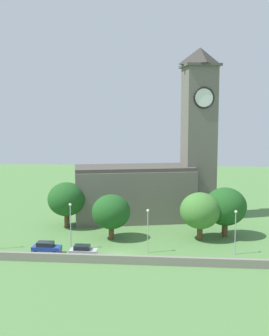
{
  "coord_description": "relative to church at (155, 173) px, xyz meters",
  "views": [
    {
      "loc": [
        8.26,
        -62.54,
        21.13
      ],
      "look_at": [
        1.6,
        9.0,
        12.15
      ],
      "focal_mm": 46.08,
      "sensor_mm": 36.0,
      "label": 1
    }
  ],
  "objects": [
    {
      "name": "tree_riverside_west",
      "position": [
        8.2,
        -14.01,
        -4.36
      ],
      "size": [
        6.81,
        6.81,
        8.09
      ],
      "color": "brown",
      "rests_on": "ground"
    },
    {
      "name": "ground_plane",
      "position": [
        -4.51,
        -8.22,
        -9.35
      ],
      "size": [
        200.0,
        200.0,
        0.0
      ],
      "primitive_type": "plane",
      "color": "#517F42"
    },
    {
      "name": "tree_churchyard",
      "position": [
        -6.79,
        -15.09,
        -4.62
      ],
      "size": [
        6.51,
        6.51,
        7.69
      ],
      "color": "brown",
      "rests_on": "ground"
    },
    {
      "name": "quay_barrier",
      "position": [
        -4.51,
        -27.08,
        -8.74
      ],
      "size": [
        47.44,
        0.7,
        1.23
      ],
      "primitive_type": "cube",
      "color": "gray",
      "rests_on": "ground"
    },
    {
      "name": "streetlamp_east_mid",
      "position": [
        13.06,
        -21.35,
        -4.78
      ],
      "size": [
        0.44,
        0.44,
        6.82
      ],
      "color": "#9EA0A5",
      "rests_on": "ground"
    },
    {
      "name": "tree_riverside_east",
      "position": [
        -16.24,
        -8.16,
        -4.01
      ],
      "size": [
        7.03,
        7.03,
        8.54
      ],
      "color": "brown",
      "rests_on": "ground"
    },
    {
      "name": "church",
      "position": [
        0.0,
        0.0,
        0.0
      ],
      "size": [
        29.59,
        15.41,
        34.19
      ],
      "color": "#666056",
      "rests_on": "ground"
    },
    {
      "name": "car_blue",
      "position": [
        -15.56,
        -23.58,
        -8.44
      ],
      "size": [
        4.38,
        2.23,
        1.81
      ],
      "color": "#233D9E",
      "rests_on": "ground"
    },
    {
      "name": "streetlamp_west_mid",
      "position": [
        -12.29,
        -21.3,
        -4.46
      ],
      "size": [
        0.44,
        0.44,
        7.39
      ],
      "color": "#9EA0A5",
      "rests_on": "ground"
    },
    {
      "name": "tree_by_tower",
      "position": [
        12.6,
        -11.86,
        -4.03
      ],
      "size": [
        7.29,
        7.29,
        8.63
      ],
      "color": "brown",
      "rests_on": "ground"
    },
    {
      "name": "streetlamp_central",
      "position": [
        -0.15,
        -21.81,
        -4.79
      ],
      "size": [
        0.44,
        0.44,
        6.81
      ],
      "color": "#9EA0A5",
      "rests_on": "ground"
    },
    {
      "name": "car_silver",
      "position": [
        -9.6,
        -24.77,
        -8.43
      ],
      "size": [
        4.12,
        2.18,
        1.84
      ],
      "color": "silver",
      "rests_on": "ground"
    }
  ]
}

